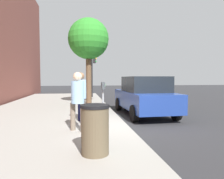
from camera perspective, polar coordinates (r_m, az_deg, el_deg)
ground_plane at (r=7.33m, az=3.49°, el=-10.19°), size 80.00×80.00×0.00m
sidewalk_slab at (r=7.30m, az=-20.56°, el=-9.83°), size 28.00×6.00×0.15m
parking_meter at (r=7.31m, az=-2.55°, el=-0.95°), size 0.36×0.12×1.41m
pedestrian_at_meter at (r=7.24m, az=-8.77°, el=-0.94°), size 0.52×0.38×1.75m
pedestrian_bystander at (r=5.98m, az=-9.62°, el=-2.04°), size 0.39×0.44×1.72m
parked_sedan_near at (r=9.42m, az=8.99°, el=-1.72°), size 4.45×2.06×1.77m
street_tree at (r=12.20m, az=-6.62°, el=13.73°), size 2.36×2.36×5.02m
traffic_signal at (r=16.69m, az=-5.31°, el=6.20°), size 0.24×0.44×3.60m
trash_bin at (r=4.20m, az=-4.78°, el=-11.10°), size 0.59×0.59×1.01m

